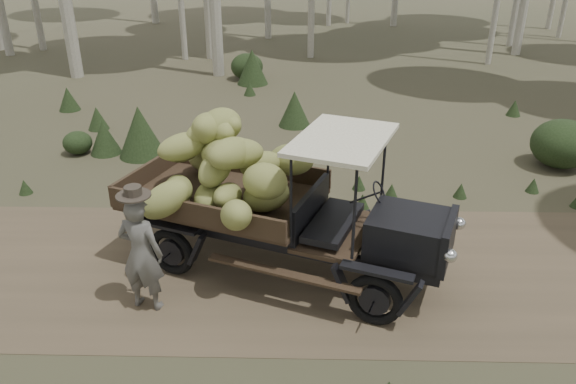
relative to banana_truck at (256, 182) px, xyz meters
The scene contains 5 objects.
ground 1.46m from the banana_truck, 27.54° to the right, with size 120.00×120.00×0.00m, color #473D2B.
dirt_track 1.46m from the banana_truck, 27.54° to the right, with size 70.00×4.00×0.01m, color brown.
banana_truck is the anchor object (origin of this frame).
farmer 1.93m from the banana_truck, 143.43° to the right, with size 0.70×0.55×1.86m.
undergrowth 1.67m from the banana_truck, 38.78° to the left, with size 21.56×22.90×1.32m.
Camera 1 is at (0.39, -7.37, 4.89)m, focal length 35.00 mm.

